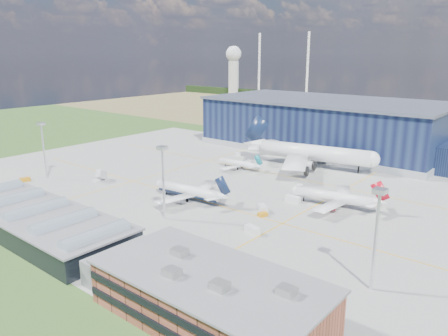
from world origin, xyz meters
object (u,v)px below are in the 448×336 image
gse_cart_a (299,186)px  gse_cart_b (238,154)px  light_mast_west (43,141)px  gse_van_a (293,199)px  hangar (330,127)px  light_mast_east (377,223)px  light_mast_center (163,171)px  ops_building (210,296)px  gse_tug_a (25,180)px  airliner_widebody (314,145)px  car_a (101,229)px  gse_tug_b (263,214)px  airliner_red (334,191)px  airstair (101,177)px  airliner_navy (189,185)px  gse_van_c (252,230)px  gse_tug_c (375,203)px  airliner_regional (239,160)px  car_b (95,227)px  gse_van_b (263,209)px

gse_cart_a → gse_cart_b: size_ratio=0.93×
light_mast_west → gse_van_a: size_ratio=4.39×
hangar → light_mast_east: bearing=-60.0°
light_mast_center → gse_cart_b: bearing=113.2°
hangar → ops_building: size_ratio=3.15×
gse_cart_a → gse_tug_a: bearing=-160.8°
gse_van_a → gse_cart_b: size_ratio=1.55×
airliner_widebody → gse_cart_a: 33.87m
ops_building → car_a: 53.97m
ops_building → gse_tug_b: size_ratio=15.77×
airliner_red → gse_cart_a: 22.46m
ops_building → airliner_widebody: airliner_widebody is taller
light_mast_center → airstair: size_ratio=4.60×
car_a → ops_building: bearing=-79.8°
airliner_widebody → gse_tug_a: bearing=-140.1°
light_mast_west → gse_van_a: (92.39, 38.61, -14.29)m
airliner_widebody → gse_cart_b: 41.50m
airstair → airliner_navy: bearing=-17.1°
hangar → airliner_red: bearing=-62.5°
airliner_navy → airstair: bearing=2.1°
airliner_widebody → gse_cart_b: (-40.24, -2.95, -9.68)m
gse_cart_b → gse_van_c: size_ratio=0.72×
gse_tug_c → car_a: gse_tug_c is taller
ops_building → airstair: ops_building is taller
light_mast_center → gse_tug_b: (21.98, 21.16, -14.80)m
gse_cart_b → light_mast_center: bearing=-120.7°
ops_building → gse_van_c: ops_building is taller
airliner_regional → gse_cart_a: airliner_regional is taller
airliner_navy → airliner_red: bearing=-153.8°
gse_tug_a → airliner_red: bearing=36.3°
light_mast_west → car_a: 66.78m
gse_cart_b → car_b: size_ratio=0.98×
airliner_widebody → gse_tug_b: 66.78m
airliner_red → gse_van_b: 24.81m
gse_van_a → gse_van_b: 14.24m
ops_building → car_a: (-52.44, 12.00, -4.24)m
gse_tug_a → car_b: (62.62, -10.44, -0.21)m
gse_tug_c → hangar: bearing=114.4°
gse_tug_a → light_mast_west: bearing=79.8°
light_mast_west → car_b: bearing=-16.8°
light_mast_west → airliner_navy: bearing=16.0°
airliner_regional → gse_van_a: bearing=149.2°
light_mast_east → airstair: (-115.38, 12.53, -13.83)m
light_mast_west → car_a: (62.56, -18.00, -14.87)m
gse_tug_a → airliner_widebody: bearing=60.9°
gse_cart_a → airliner_widebody: bearing=93.9°
airliner_navy → gse_cart_b: airliner_navy is taller
light_mast_center → gse_van_a: light_mast_center is taller
light_mast_east → gse_tug_b: 50.17m
ops_building → light_mast_center: 55.13m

